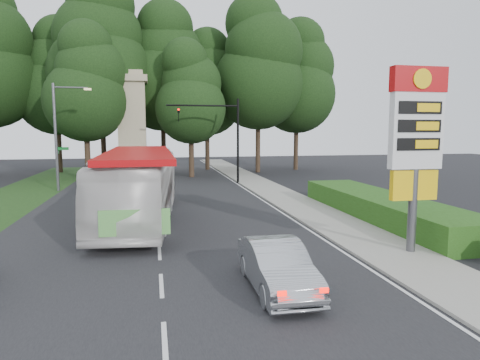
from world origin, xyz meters
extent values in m
plane|color=black|center=(0.00, 0.00, 0.00)|extent=(120.00, 120.00, 0.00)
cube|color=black|center=(0.00, 12.00, 0.01)|extent=(14.00, 80.00, 0.02)
cube|color=gray|center=(8.50, 12.00, 0.06)|extent=(3.00, 80.00, 0.12)
cube|color=#193814|center=(-9.50, 18.00, 0.01)|extent=(5.00, 50.00, 0.02)
cube|color=#224612|center=(11.50, 8.00, 0.60)|extent=(3.00, 14.00, 1.20)
cylinder|color=#59595E|center=(9.20, 2.00, 1.60)|extent=(0.32, 0.32, 3.20)
cube|color=yellow|center=(9.20, 2.00, 2.60)|extent=(1.80, 0.25, 1.10)
cube|color=silver|center=(9.20, 2.00, 4.60)|extent=(2.00, 0.35, 2.80)
cube|color=#AE090C|center=(9.20, 2.00, 6.40)|extent=(2.10, 0.40, 0.90)
cylinder|color=yellow|center=(9.20, 1.78, 6.40)|extent=(0.70, 0.05, 0.70)
cube|color=black|center=(9.20, 1.81, 5.40)|extent=(1.70, 0.04, 0.45)
cube|color=black|center=(9.20, 1.81, 4.75)|extent=(1.70, 0.04, 0.45)
cube|color=black|center=(9.20, 1.81, 4.10)|extent=(1.70, 0.04, 0.45)
cylinder|color=black|center=(7.00, 24.00, 3.60)|extent=(0.20, 0.20, 7.20)
cylinder|color=black|center=(4.00, 24.00, 6.60)|extent=(6.00, 0.14, 0.14)
imported|color=black|center=(2.00, 24.00, 6.35)|extent=(0.18, 0.22, 1.10)
sphere|color=#FF0C05|center=(2.00, 23.85, 6.25)|extent=(0.18, 0.18, 0.18)
cylinder|color=#59595E|center=(-7.20, 22.00, 4.00)|extent=(0.20, 0.20, 8.00)
cylinder|color=#59595E|center=(-6.00, 22.00, 7.70)|extent=(2.40, 0.12, 0.12)
cube|color=#FFE599|center=(-4.80, 22.00, 7.60)|extent=(0.50, 0.22, 0.14)
cube|color=#0C591E|center=(-6.75, 22.00, 3.20)|extent=(0.85, 0.04, 0.22)
cube|color=#0C591E|center=(-7.20, 22.45, 2.90)|extent=(0.04, 0.85, 0.22)
cube|color=tan|center=(-2.00, 30.00, 4.50)|extent=(2.50, 2.50, 9.00)
cube|color=tan|center=(-2.00, 30.00, 9.30)|extent=(3.00, 3.00, 0.60)
cube|color=tan|center=(-2.00, 30.00, 9.80)|extent=(2.20, 2.20, 0.50)
cylinder|color=#2D2116|center=(-10.00, 37.00, 2.70)|extent=(0.50, 0.50, 5.40)
sphere|color=black|center=(-10.00, 37.00, 8.25)|extent=(8.40, 8.40, 8.40)
sphere|color=black|center=(-10.00, 37.00, 11.25)|extent=(7.20, 7.20, 7.20)
sphere|color=black|center=(-10.00, 37.00, 13.80)|extent=(5.40, 5.40, 5.40)
cylinder|color=#2D2116|center=(-5.00, 33.00, 3.24)|extent=(0.50, 0.50, 6.48)
sphere|color=black|center=(-5.00, 33.00, 9.90)|extent=(10.08, 10.08, 10.08)
sphere|color=black|center=(-5.00, 33.00, 13.50)|extent=(8.64, 8.64, 8.64)
sphere|color=black|center=(-5.00, 33.00, 16.56)|extent=(6.48, 6.48, 6.48)
cylinder|color=#2D2116|center=(1.00, 35.00, 2.97)|extent=(0.50, 0.50, 5.94)
sphere|color=black|center=(1.00, 35.00, 9.08)|extent=(9.24, 9.24, 9.24)
sphere|color=black|center=(1.00, 35.00, 12.38)|extent=(7.92, 7.92, 7.92)
sphere|color=black|center=(1.00, 35.00, 15.18)|extent=(5.94, 5.94, 5.94)
cylinder|color=#2D2116|center=(6.00, 37.00, 2.61)|extent=(0.50, 0.50, 5.22)
sphere|color=black|center=(6.00, 37.00, 7.97)|extent=(8.12, 8.12, 8.12)
sphere|color=black|center=(6.00, 37.00, 10.88)|extent=(6.96, 6.96, 6.96)
sphere|color=black|center=(6.00, 37.00, 13.34)|extent=(5.22, 5.22, 5.22)
cylinder|color=#2D2116|center=(11.00, 33.00, 3.06)|extent=(0.50, 0.50, 6.12)
sphere|color=black|center=(11.00, 33.00, 9.35)|extent=(9.52, 9.52, 9.52)
sphere|color=black|center=(11.00, 33.00, 12.75)|extent=(8.16, 8.16, 8.16)
sphere|color=black|center=(11.00, 33.00, 15.64)|extent=(6.12, 6.12, 6.12)
cylinder|color=#2D2116|center=(16.00, 35.00, 2.79)|extent=(0.50, 0.50, 5.58)
sphere|color=black|center=(16.00, 35.00, 8.53)|extent=(8.68, 8.68, 8.68)
sphere|color=black|center=(16.00, 35.00, 11.62)|extent=(7.44, 7.44, 7.44)
sphere|color=black|center=(16.00, 35.00, 14.26)|extent=(5.58, 5.58, 5.58)
cylinder|color=#2D2116|center=(-6.00, 29.00, 2.34)|extent=(0.50, 0.50, 4.68)
sphere|color=black|center=(-6.00, 29.00, 7.15)|extent=(7.28, 7.28, 7.28)
sphere|color=black|center=(-6.00, 29.00, 9.75)|extent=(6.24, 6.24, 6.24)
sphere|color=black|center=(-6.00, 29.00, 11.96)|extent=(4.68, 4.68, 4.68)
cylinder|color=#2D2116|center=(3.50, 29.50, 2.16)|extent=(0.50, 0.50, 4.32)
sphere|color=black|center=(3.50, 29.50, 6.60)|extent=(6.72, 6.72, 6.72)
sphere|color=black|center=(3.50, 29.50, 9.00)|extent=(5.76, 5.76, 5.76)
sphere|color=black|center=(3.50, 29.50, 11.04)|extent=(4.32, 4.32, 4.32)
imported|color=white|center=(-0.85, 9.92, 1.78)|extent=(4.09, 12.98, 3.56)
imported|color=#AEB1B6|center=(3.28, -0.47, 0.71)|extent=(1.52, 4.33, 1.42)
camera|label=1|loc=(-0.16, -11.95, 4.63)|focal=32.00mm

